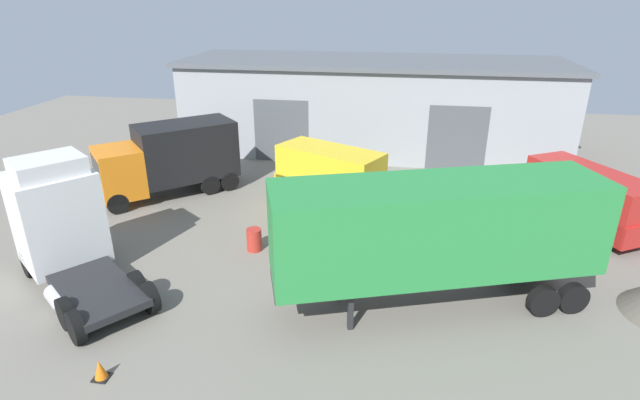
{
  "coord_description": "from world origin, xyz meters",
  "views": [
    {
      "loc": [
        1.86,
        -13.29,
        9.27
      ],
      "look_at": [
        -1.12,
        4.71,
        1.6
      ],
      "focal_mm": 28.0,
      "sensor_mm": 36.0,
      "label": 1
    }
  ],
  "objects_px": {
    "delivery_van_red": "(591,198)",
    "oil_drum": "(254,240)",
    "tractor_unit_white": "(61,223)",
    "delivery_van_yellow": "(327,174)",
    "box_truck_orange": "(170,157)",
    "container_trailer_green": "(439,230)",
    "traffic_cone": "(100,370)"
  },
  "relations": [
    {
      "from": "tractor_unit_white",
      "to": "oil_drum",
      "type": "xyz_separation_m",
      "value": [
        5.81,
        2.87,
        -1.6
      ]
    },
    {
      "from": "box_truck_orange",
      "to": "traffic_cone",
      "type": "bearing_deg",
      "value": 64.8
    },
    {
      "from": "oil_drum",
      "to": "tractor_unit_white",
      "type": "bearing_deg",
      "value": -153.66
    },
    {
      "from": "container_trailer_green",
      "to": "delivery_van_red",
      "type": "relative_size",
      "value": 1.83
    },
    {
      "from": "oil_drum",
      "to": "container_trailer_green",
      "type": "bearing_deg",
      "value": -21.29
    },
    {
      "from": "box_truck_orange",
      "to": "delivery_van_yellow",
      "type": "distance_m",
      "value": 7.66
    },
    {
      "from": "container_trailer_green",
      "to": "delivery_van_red",
      "type": "height_order",
      "value": "container_trailer_green"
    },
    {
      "from": "box_truck_orange",
      "to": "oil_drum",
      "type": "xyz_separation_m",
      "value": [
        5.58,
        -5.01,
        -1.45
      ]
    },
    {
      "from": "container_trailer_green",
      "to": "delivery_van_red",
      "type": "xyz_separation_m",
      "value": [
        6.61,
        6.74,
        -1.27
      ]
    },
    {
      "from": "box_truck_orange",
      "to": "oil_drum",
      "type": "relative_size",
      "value": 7.3
    },
    {
      "from": "tractor_unit_white",
      "to": "delivery_van_yellow",
      "type": "bearing_deg",
      "value": -96.69
    },
    {
      "from": "tractor_unit_white",
      "to": "delivery_van_red",
      "type": "xyz_separation_m",
      "value": [
        19.03,
        7.03,
        -0.67
      ]
    },
    {
      "from": "box_truck_orange",
      "to": "delivery_van_red",
      "type": "distance_m",
      "value": 18.83
    },
    {
      "from": "delivery_van_red",
      "to": "oil_drum",
      "type": "bearing_deg",
      "value": -102.72
    },
    {
      "from": "tractor_unit_white",
      "to": "oil_drum",
      "type": "bearing_deg",
      "value": -115.52
    },
    {
      "from": "delivery_van_red",
      "to": "oil_drum",
      "type": "relative_size",
      "value": 6.38
    },
    {
      "from": "oil_drum",
      "to": "delivery_van_red",
      "type": "bearing_deg",
      "value": 17.46
    },
    {
      "from": "tractor_unit_white",
      "to": "delivery_van_yellow",
      "type": "xyz_separation_m",
      "value": [
        7.87,
        7.92,
        -0.6
      ]
    },
    {
      "from": "box_truck_orange",
      "to": "oil_drum",
      "type": "bearing_deg",
      "value": 96.53
    },
    {
      "from": "box_truck_orange",
      "to": "tractor_unit_white",
      "type": "bearing_deg",
      "value": 46.84
    },
    {
      "from": "container_trailer_green",
      "to": "box_truck_orange",
      "type": "distance_m",
      "value": 14.38
    },
    {
      "from": "container_trailer_green",
      "to": "traffic_cone",
      "type": "height_order",
      "value": "container_trailer_green"
    },
    {
      "from": "box_truck_orange",
      "to": "delivery_van_yellow",
      "type": "xyz_separation_m",
      "value": [
        7.65,
        0.03,
        -0.45
      ]
    },
    {
      "from": "delivery_van_yellow",
      "to": "delivery_van_red",
      "type": "distance_m",
      "value": 11.19
    },
    {
      "from": "delivery_van_red",
      "to": "traffic_cone",
      "type": "height_order",
      "value": "delivery_van_red"
    },
    {
      "from": "box_truck_orange",
      "to": "container_trailer_green",
      "type": "bearing_deg",
      "value": 106.57
    },
    {
      "from": "traffic_cone",
      "to": "delivery_van_yellow",
      "type": "bearing_deg",
      "value": 72.04
    },
    {
      "from": "traffic_cone",
      "to": "box_truck_orange",
      "type": "bearing_deg",
      "value": 106.32
    },
    {
      "from": "box_truck_orange",
      "to": "traffic_cone",
      "type": "height_order",
      "value": "box_truck_orange"
    },
    {
      "from": "tractor_unit_white",
      "to": "box_truck_orange",
      "type": "xyz_separation_m",
      "value": [
        0.23,
        7.89,
        -0.15
      ]
    },
    {
      "from": "container_trailer_green",
      "to": "box_truck_orange",
      "type": "bearing_deg",
      "value": -50.8
    },
    {
      "from": "tractor_unit_white",
      "to": "box_truck_orange",
      "type": "height_order",
      "value": "tractor_unit_white"
    }
  ]
}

